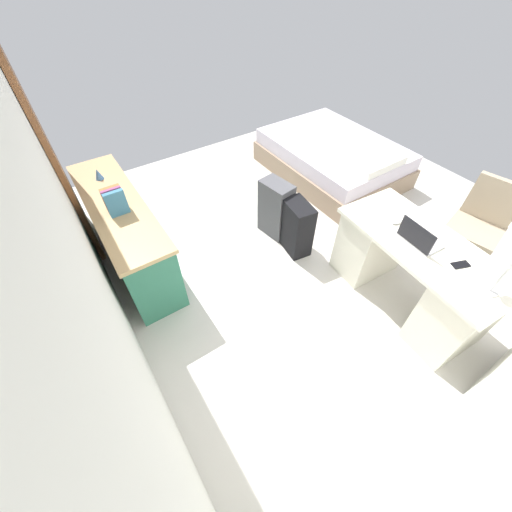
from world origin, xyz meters
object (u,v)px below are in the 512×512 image
desk (411,273)px  suitcase_spare_grey (276,209)px  laptop (419,238)px  figurine_small (98,174)px  computer_mouse (397,221)px  suitcase_black (297,228)px  credenza (126,233)px  cell_phone_near_laptop (461,265)px  office_chair (474,231)px  bed (332,158)px  desk_lamp (504,264)px

desk → suitcase_spare_grey: bearing=16.2°
desk → laptop: bearing=44.1°
suitcase_spare_grey → figurine_small: figurine_small is taller
computer_mouse → figurine_small: size_ratio=0.91×
suitcase_black → computer_mouse: bearing=-144.7°
credenza → suitcase_black: size_ratio=2.96×
suitcase_black → cell_phone_near_laptop: size_ratio=4.47×
computer_mouse → figurine_small: 2.87m
credenza → figurine_small: size_ratio=16.36×
office_chair → bed: 2.05m
bed → computer_mouse: bearing=150.2°
suitcase_black → suitcase_spare_grey: size_ratio=0.90×
computer_mouse → credenza: bearing=54.3°
desk → cell_phone_near_laptop: cell_phone_near_laptop is taller
bed → suitcase_spare_grey: suitcase_spare_grey is taller
cell_phone_near_laptop → figurine_small: figurine_small is taller
desk → office_chair: office_chair is taller
office_chair → laptop: laptop is taller
office_chair → cell_phone_near_laptop: bearing=106.7°
suitcase_spare_grey → computer_mouse: bearing=-168.1°
desk_lamp → cell_phone_near_laptop: bearing=-14.8°
credenza → cell_phone_near_laptop: size_ratio=13.24×
bed → figurine_small: figurine_small is taller
credenza → figurine_small: (0.46, 0.00, 0.44)m
suitcase_spare_grey → desk_lamp: desk_lamp is taller
desk_lamp → figurine_small: bearing=33.2°
desk → suitcase_black: desk is taller
office_chair → laptop: 1.08m
figurine_small → computer_mouse: bearing=-137.1°
bed → desk_lamp: bearing=157.9°
computer_mouse → desk: bearing=-177.0°
office_chair → laptop: (0.06, 1.01, 0.38)m
suitcase_black → suitcase_spare_grey: (0.35, 0.02, 0.03)m
office_chair → desk_lamp: desk_lamp is taller
credenza → desk: bearing=-135.0°
office_chair → desk_lamp: 1.26m
computer_mouse → cell_phone_near_laptop: 0.60m
suitcase_black → suitcase_spare_grey: bearing=12.0°
bed → office_chair: bearing=178.9°
credenza → laptop: 2.71m
bed → figurine_small: bearing=82.7°
desk → desk_lamp: bearing=175.4°
laptop → computer_mouse: bearing=-13.3°
credenza → suitcase_black: bearing=-118.4°
computer_mouse → cell_phone_near_laptop: (-0.60, -0.01, -0.01)m
desk → office_chair: (-0.01, -0.95, 0.03)m
office_chair → bed: office_chair is taller
bed → cell_phone_near_laptop: bearing=157.2°
laptop → figurine_small: laptop is taller
credenza → desk_lamp: bearing=-142.2°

